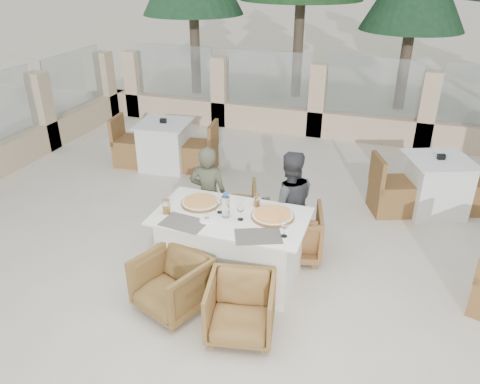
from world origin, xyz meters
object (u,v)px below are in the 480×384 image
(beer_glass_right, at_px, (257,200))
(armchair_far_right, at_px, (293,232))
(armchair_near_left, at_px, (172,283))
(bg_table_b, at_px, (435,185))
(pizza_left, at_px, (200,202))
(diner_right, at_px, (289,204))
(wine_glass_near, at_px, (240,212))
(dining_table, at_px, (231,246))
(armchair_far_left, at_px, (231,207))
(armchair_near_right, at_px, (241,308))
(pizza_right, at_px, (273,215))
(wine_glass_corner, at_px, (284,228))
(wine_glass_centre, at_px, (220,205))
(olive_dish, at_px, (207,219))
(bg_table_a, at_px, (165,145))
(diner_left, at_px, (209,196))
(beer_glass_left, at_px, (166,207))

(beer_glass_right, relative_size, armchair_far_right, 0.20)
(armchair_near_left, relative_size, bg_table_b, 0.39)
(pizza_left, xyz_separation_m, diner_right, (0.86, 0.53, -0.15))
(armchair_near_left, bearing_deg, bg_table_b, 71.08)
(wine_glass_near, distance_m, beer_glass_right, 0.34)
(dining_table, relative_size, armchair_far_left, 2.40)
(armchair_far_left, bearing_deg, armchair_near_right, 93.87)
(pizza_right, bearing_deg, beer_glass_right, 141.33)
(wine_glass_corner, bearing_deg, armchair_near_right, -113.12)
(wine_glass_near, xyz_separation_m, diner_right, (0.34, 0.70, -0.21))
(wine_glass_centre, bearing_deg, armchair_far_right, 42.83)
(bg_table_b, bearing_deg, olive_dish, -154.78)
(armchair_far_right, bearing_deg, pizza_left, 15.29)
(dining_table, relative_size, bg_table_b, 0.98)
(wine_glass_near, distance_m, bg_table_a, 3.38)
(pizza_left, relative_size, beer_glass_right, 3.05)
(wine_glass_corner, bearing_deg, olive_dish, 177.95)
(dining_table, distance_m, wine_glass_near, 0.50)
(dining_table, height_order, armchair_near_left, dining_table)
(pizza_right, relative_size, armchair_near_left, 0.69)
(pizza_left, xyz_separation_m, beer_glass_right, (0.59, 0.16, 0.04))
(olive_dish, xyz_separation_m, armchair_near_right, (0.57, -0.61, -0.51))
(diner_left, bearing_deg, diner_right, 177.49)
(dining_table, height_order, wine_glass_corner, wine_glass_corner)
(bg_table_b, bearing_deg, beer_glass_left, -160.11)
(diner_left, distance_m, bg_table_a, 2.46)
(pizza_right, xyz_separation_m, armchair_near_right, (-0.04, -0.89, -0.51))
(wine_glass_near, bearing_deg, bg_table_b, 49.65)
(pizza_left, distance_m, beer_glass_left, 0.40)
(wine_glass_corner, xyz_separation_m, beer_glass_right, (-0.43, 0.50, -0.02))
(bg_table_b, bearing_deg, wine_glass_near, -152.21)
(beer_glass_right, relative_size, armchair_far_left, 0.21)
(pizza_right, distance_m, diner_left, 1.06)
(dining_table, relative_size, armchair_far_right, 2.37)
(pizza_right, distance_m, wine_glass_near, 0.34)
(pizza_left, bearing_deg, pizza_right, -1.61)
(pizza_left, bearing_deg, dining_table, -17.64)
(armchair_near_left, bearing_deg, diner_left, 116.43)
(beer_glass_left, xyz_separation_m, bg_table_b, (2.79, 2.49, -0.46))
(diner_left, bearing_deg, armchair_far_right, 176.39)
(beer_glass_left, bearing_deg, bg_table_a, 117.86)
(beer_glass_right, bearing_deg, wine_glass_centre, -141.07)
(diner_left, bearing_deg, beer_glass_left, 73.28)
(armchair_far_left, distance_m, diner_left, 0.51)
(beer_glass_right, height_order, bg_table_b, beer_glass_right)
(pizza_left, distance_m, pizza_right, 0.82)
(beer_glass_right, distance_m, armchair_far_left, 1.03)
(beer_glass_right, bearing_deg, armchair_near_right, -80.42)
(pizza_left, xyz_separation_m, armchair_near_right, (0.77, -0.92, -0.51))
(diner_right, bearing_deg, beer_glass_right, 30.47)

